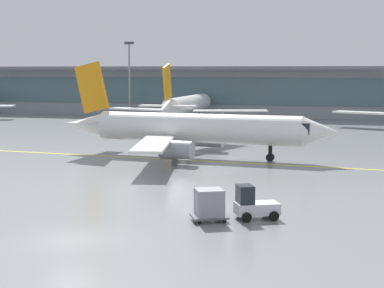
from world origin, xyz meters
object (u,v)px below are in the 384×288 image
taxiing_regional_jet (195,129)px  baggage_tug (253,205)px  apron_light_mast_1 (129,76)px  cargo_dolly_lead (209,204)px  gate_airplane_1 (187,105)px

taxiing_regional_jet → baggage_tug: 26.51m
baggage_tug → apron_light_mast_1: (-35.66, 73.57, 6.89)m
baggage_tug → cargo_dolly_lead: baggage_tug is taller
cargo_dolly_lead → apron_light_mast_1: size_ratio=0.18×
taxiing_regional_jet → cargo_dolly_lead: bearing=-69.3°
taxiing_regional_jet → cargo_dolly_lead: taxiing_regional_jet is taller
cargo_dolly_lead → gate_airplane_1: bearing=80.7°
taxiing_regional_jet → apron_light_mast_1: 55.62m
gate_airplane_1 → apron_light_mast_1: size_ratio=2.10×
baggage_tug → apron_light_mast_1: bearing=90.1°
taxiing_regional_jet → apron_light_mast_1: size_ratio=2.10×
cargo_dolly_lead → taxiing_regional_jet: bearing=80.8°
cargo_dolly_lead → apron_light_mast_1: 82.08m
gate_airplane_1 → baggage_tug: size_ratio=10.11×
apron_light_mast_1 → baggage_tug: bearing=-64.1°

